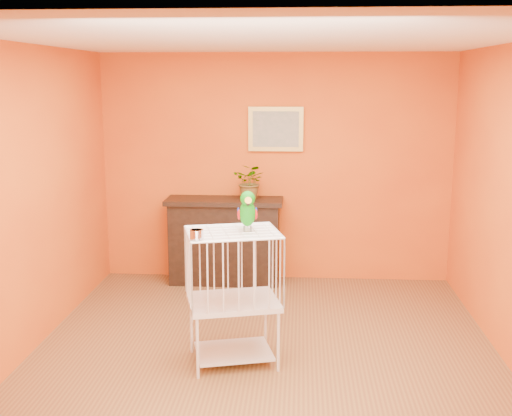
{
  "coord_description": "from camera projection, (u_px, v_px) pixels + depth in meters",
  "views": [
    {
      "loc": [
        0.29,
        -5.04,
        2.31
      ],
      "look_at": [
        -0.06,
        -0.06,
        1.3
      ],
      "focal_mm": 45.0,
      "sensor_mm": 36.0,
      "label": 1
    }
  ],
  "objects": [
    {
      "name": "ground",
      "position": [
        264.0,
        357.0,
        5.41
      ],
      "size": [
        4.5,
        4.5,
        0.0
      ],
      "primitive_type": "plane",
      "color": "brown",
      "rests_on": "ground"
    },
    {
      "name": "potted_plant",
      "position": [
        251.0,
        186.0,
        7.16
      ],
      "size": [
        0.47,
        0.5,
        0.31
      ],
      "primitive_type": "imported",
      "rotation": [
        0.0,
        0.0,
        -0.36
      ],
      "color": "#26722D",
      "rests_on": "console_cabinet"
    },
    {
      "name": "parrot",
      "position": [
        247.0,
        211.0,
        5.09
      ],
      "size": [
        0.17,
        0.3,
        0.34
      ],
      "rotation": [
        0.0,
        0.0,
        0.13
      ],
      "color": "#59544C",
      "rests_on": "birdcage"
    },
    {
      "name": "birdcage",
      "position": [
        233.0,
        295.0,
        5.22
      ],
      "size": [
        0.84,
        0.72,
        1.11
      ],
      "rotation": [
        0.0,
        0.0,
        0.26
      ],
      "color": "silver",
      "rests_on": "ground"
    },
    {
      "name": "console_cabinet",
      "position": [
        224.0,
        241.0,
        7.33
      ],
      "size": [
        1.32,
        0.47,
        0.98
      ],
      "color": "black",
      "rests_on": "ground"
    },
    {
      "name": "room_shell",
      "position": [
        264.0,
        172.0,
        5.09
      ],
      "size": [
        4.5,
        4.5,
        4.5
      ],
      "color": "#D75A14",
      "rests_on": "ground"
    },
    {
      "name": "framed_picture",
      "position": [
        276.0,
        129.0,
        7.23
      ],
      "size": [
        0.62,
        0.04,
        0.5
      ],
      "color": "#B1903F",
      "rests_on": "room_shell"
    },
    {
      "name": "feed_cup",
      "position": [
        197.0,
        234.0,
        4.85
      ],
      "size": [
        0.1,
        0.1,
        0.07
      ],
      "primitive_type": "cylinder",
      "color": "silver",
      "rests_on": "birdcage"
    }
  ]
}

